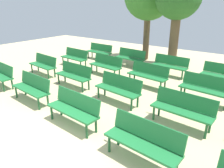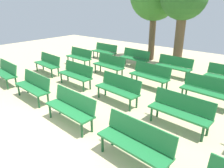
# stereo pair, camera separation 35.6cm
# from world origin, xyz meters

# --- Properties ---
(ground_plane) EXTENTS (25.98, 25.98, 0.00)m
(ground_plane) POSITION_xyz_m (0.00, 0.00, 0.00)
(ground_plane) COLOR #CCB789
(bench_r0_c0) EXTENTS (1.64, 0.63, 0.87)m
(bench_r0_c0) POSITION_xyz_m (-4.26, 1.89, 0.50)
(bench_r0_c0) COLOR #1E7238
(bench_r0_c0) RESTS_ON ground_plane
(bench_r0_c1) EXTENTS (1.63, 0.59, 0.87)m
(bench_r0_c1) POSITION_xyz_m (-2.01, 1.77, 0.50)
(bench_r0_c1) COLOR #1E7238
(bench_r0_c1) RESTS_ON ground_plane
(bench_r0_c2) EXTENTS (1.63, 0.58, 0.87)m
(bench_r0_c2) POSITION_xyz_m (0.15, 1.55, 0.50)
(bench_r0_c2) COLOR #1E7238
(bench_r0_c2) RESTS_ON ground_plane
(bench_r0_c3) EXTENTS (1.63, 0.59, 0.87)m
(bench_r0_c3) POSITION_xyz_m (2.28, 1.39, 0.50)
(bench_r0_c3) COLOR #1E7238
(bench_r0_c3) RESTS_ON ground_plane
(bench_r1_c0) EXTENTS (1.64, 0.64, 0.87)m
(bench_r1_c0) POSITION_xyz_m (-4.08, 3.76, 0.50)
(bench_r1_c0) COLOR #1E7238
(bench_r1_c0) RESTS_ON ground_plane
(bench_r1_c1) EXTENTS (1.63, 0.57, 0.87)m
(bench_r1_c1) POSITION_xyz_m (-1.90, 3.53, 0.50)
(bench_r1_c1) COLOR #1E7238
(bench_r1_c1) RESTS_ON ground_plane
(bench_r1_c2) EXTENTS (1.64, 0.62, 0.87)m
(bench_r1_c2) POSITION_xyz_m (0.29, 3.40, 0.50)
(bench_r1_c2) COLOR #1E7238
(bench_r1_c2) RESTS_ON ground_plane
(bench_r1_c3) EXTENTS (1.62, 0.57, 0.87)m
(bench_r1_c3) POSITION_xyz_m (2.44, 3.22, 0.50)
(bench_r1_c3) COLOR #1E7238
(bench_r1_c3) RESTS_ON ground_plane
(bench_r2_c0) EXTENTS (1.63, 0.60, 0.87)m
(bench_r2_c0) POSITION_xyz_m (-3.95, 5.57, 0.50)
(bench_r2_c0) COLOR #1E7238
(bench_r2_c0) RESTS_ON ground_plane
(bench_r2_c1) EXTENTS (1.64, 0.63, 0.87)m
(bench_r2_c1) POSITION_xyz_m (-1.76, 5.37, 0.50)
(bench_r2_c1) COLOR #1E7238
(bench_r2_c1) RESTS_ON ground_plane
(bench_r2_c2) EXTENTS (1.64, 0.63, 0.87)m
(bench_r2_c2) POSITION_xyz_m (0.39, 5.24, 0.50)
(bench_r2_c2) COLOR #1E7238
(bench_r2_c2) RESTS_ON ground_plane
(bench_r2_c3) EXTENTS (1.63, 0.60, 0.87)m
(bench_r2_c3) POSITION_xyz_m (2.55, 5.07, 0.50)
(bench_r2_c3) COLOR #1E7238
(bench_r2_c3) RESTS_ON ground_plane
(bench_r3_c0) EXTENTS (1.62, 0.56, 0.87)m
(bench_r3_c0) POSITION_xyz_m (-3.82, 7.40, 0.50)
(bench_r3_c0) COLOR #1E7238
(bench_r3_c0) RESTS_ON ground_plane
(bench_r3_c1) EXTENTS (1.64, 0.63, 0.87)m
(bench_r3_c1) POSITION_xyz_m (-1.62, 7.19, 0.50)
(bench_r3_c1) COLOR #1E7238
(bench_r3_c1) RESTS_ON ground_plane
(bench_r3_c2) EXTENTS (1.63, 0.60, 0.87)m
(bench_r3_c2) POSITION_xyz_m (0.55, 7.02, 0.50)
(bench_r3_c2) COLOR #1E7238
(bench_r3_c2) RESTS_ON ground_plane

